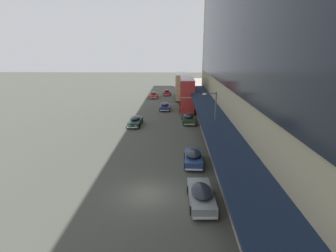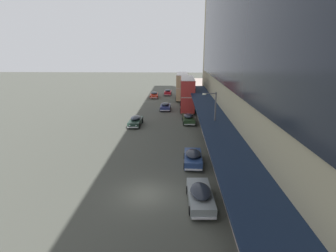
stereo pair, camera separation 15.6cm
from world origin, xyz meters
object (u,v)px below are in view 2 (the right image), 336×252
sedan_oncoming_front (168,92)px  street_lamp (213,120)px  sedan_second_mid (200,195)px  sedan_lead_near (188,118)px  transit_bus_kerbside_rear (187,93)px  sedan_trailing_mid (193,157)px  pedestrian_at_kerb (222,149)px  transit_bus_kerbside_front (182,85)px  sedan_oncoming_rear (154,95)px  sedan_far_back (136,121)px  sedan_trailing_near (165,106)px

sedan_oncoming_front → street_lamp: bearing=-81.3°
sedan_oncoming_front → sedan_second_mid: size_ratio=0.95×
sedan_lead_near → street_lamp: street_lamp is taller
transit_bus_kerbside_rear → sedan_trailing_mid: size_ratio=2.30×
sedan_trailing_mid → sedan_lead_near: bearing=89.3°
sedan_lead_near → pedestrian_at_kerb: (2.96, -14.49, 0.43)m
sedan_oncoming_front → transit_bus_kerbside_front: bearing=-58.2°
street_lamp → transit_bus_kerbside_front: bearing=94.2°
sedan_oncoming_rear → sedan_second_mid: 46.48m
sedan_trailing_mid → street_lamp: bearing=45.0°
sedan_oncoming_rear → sedan_trailing_mid: bearing=-79.4°
sedan_second_mid → sedan_oncoming_front: bearing=94.8°
sedan_far_back → sedan_second_mid: sedan_second_mid is taller
sedan_trailing_mid → street_lamp: (2.14, 2.14, 3.40)m
pedestrian_at_kerb → sedan_trailing_mid: bearing=-157.2°
transit_bus_kerbside_rear → pedestrian_at_kerb: 24.55m
sedan_far_back → sedan_lead_near: sedan_lead_near is taller
sedan_oncoming_rear → sedan_second_mid: bearing=-80.9°
sedan_second_mid → street_lamp: size_ratio=0.71×
sedan_far_back → sedan_trailing_mid: sedan_trailing_mid is taller
transit_bus_kerbside_rear → sedan_oncoming_rear: bearing=119.9°
transit_bus_kerbside_rear → sedan_trailing_mid: 25.74m
sedan_lead_near → sedan_oncoming_rear: bearing=108.0°
sedan_trailing_near → sedan_oncoming_rear: bearing=103.7°
transit_bus_kerbside_rear → pedestrian_at_kerb: size_ratio=5.48×
sedan_oncoming_front → sedan_trailing_near: sedan_oncoming_front is taller
sedan_far_back → pedestrian_at_kerb: 16.94m
sedan_oncoming_rear → pedestrian_at_kerb: pedestrian_at_kerb is taller
sedan_lead_near → pedestrian_at_kerb: pedestrian_at_kerb is taller
transit_bus_kerbside_rear → sedan_lead_near: 10.13m
transit_bus_kerbside_rear → sedan_second_mid: (-0.18, -32.78, -2.60)m
sedan_trailing_near → street_lamp: bearing=-75.2°
sedan_lead_near → sedan_second_mid: size_ratio=1.00×
sedan_far_back → sedan_trailing_mid: bearing=-60.4°
transit_bus_kerbside_rear → street_lamp: bearing=-85.5°
sedan_trailing_near → sedan_oncoming_front: bearing=90.5°
sedan_oncoming_front → street_lamp: size_ratio=0.67×
transit_bus_kerbside_front → sedan_trailing_near: bearing=-106.1°
sedan_oncoming_rear → pedestrian_at_kerb: bearing=-74.5°
sedan_oncoming_front → sedan_lead_near: 27.24m
pedestrian_at_kerb → transit_bus_kerbside_front: bearing=95.7°
sedan_oncoming_front → sedan_oncoming_rear: 5.13m
street_lamp → sedan_oncoming_front: bearing=98.7°
sedan_oncoming_front → sedan_far_back: (-3.96, -28.65, -0.03)m
transit_bus_kerbside_rear → sedan_second_mid: 32.89m
sedan_trailing_mid → pedestrian_at_kerb: size_ratio=2.38×
sedan_oncoming_rear → pedestrian_at_kerb: (10.38, -37.40, 0.47)m
transit_bus_kerbside_rear → sedan_second_mid: bearing=-90.3°
transit_bus_kerbside_rear → sedan_far_back: 14.44m
transit_bus_kerbside_front → street_lamp: street_lamp is taller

